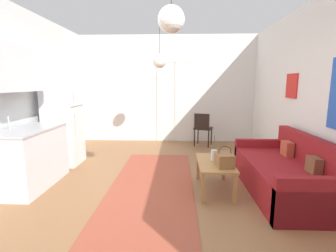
% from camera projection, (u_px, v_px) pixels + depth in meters
% --- Properties ---
extents(ground_plane, '(5.33, 7.81, 0.10)m').
position_uv_depth(ground_plane, '(156.00, 203.00, 3.43)').
color(ground_plane, '#8E603D').
extents(wall_back, '(4.93, 0.13, 2.87)m').
position_uv_depth(wall_back, '(168.00, 90.00, 6.78)').
color(wall_back, white).
rests_on(wall_back, ground_plane).
extents(area_rug, '(1.27, 3.27, 0.01)m').
position_uv_depth(area_rug, '(152.00, 184.00, 3.93)').
color(area_rug, '#9E4733').
rests_on(area_rug, ground_plane).
extents(couch, '(0.92, 1.94, 0.84)m').
position_uv_depth(couch, '(287.00, 175.00, 3.60)').
color(couch, maroon).
rests_on(couch, ground_plane).
extents(coffee_table, '(0.50, 0.93, 0.44)m').
position_uv_depth(coffee_table, '(215.00, 166.00, 3.67)').
color(coffee_table, '#A87542').
rests_on(coffee_table, ground_plane).
extents(bamboo_vase, '(0.09, 0.09, 0.38)m').
position_uv_depth(bamboo_vase, '(214.00, 155.00, 3.70)').
color(bamboo_vase, beige).
rests_on(bamboo_vase, coffee_table).
extents(handbag, '(0.25, 0.30, 0.29)m').
position_uv_depth(handbag, '(225.00, 160.00, 3.43)').
color(handbag, brown).
rests_on(handbag, coffee_table).
extents(refrigerator, '(0.61, 0.63, 1.76)m').
position_uv_depth(refrigerator, '(63.00, 120.00, 4.83)').
color(refrigerator, white).
rests_on(refrigerator, ground_plane).
extents(kitchen_counter, '(0.62, 1.26, 2.14)m').
position_uv_depth(kitchen_counter, '(27.00, 135.00, 3.75)').
color(kitchen_counter, silver).
rests_on(kitchen_counter, ground_plane).
extents(accent_chair, '(0.53, 0.52, 0.85)m').
position_uv_depth(accent_chair, '(203.00, 127.00, 6.27)').
color(accent_chair, black).
rests_on(accent_chair, ground_plane).
extents(pendant_lamp_near, '(0.29, 0.29, 0.74)m').
position_uv_depth(pendant_lamp_near, '(171.00, 19.00, 2.68)').
color(pendant_lamp_near, black).
extents(pendant_lamp_far, '(0.29, 0.29, 0.97)m').
position_uv_depth(pendant_lamp_far, '(160.00, 61.00, 5.02)').
color(pendant_lamp_far, black).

